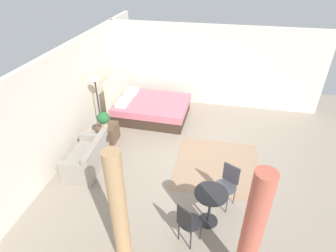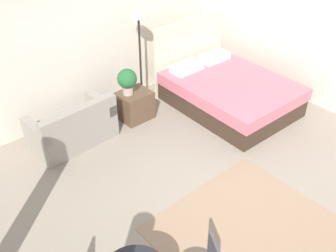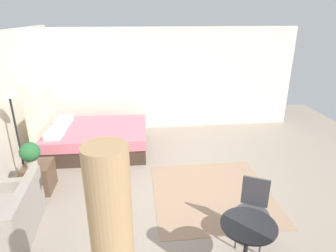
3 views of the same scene
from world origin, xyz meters
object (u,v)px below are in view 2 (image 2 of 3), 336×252
object	(u,v)px
bed	(227,90)
potted_plant	(127,80)
nightstand	(135,105)
couch	(73,128)
floor_lamp	(139,34)

from	to	relation	value
bed	potted_plant	xyz separation A→B (m)	(-1.58, 0.76, 0.45)
nightstand	potted_plant	size ratio (longest dim) A/B	1.19
bed	couch	world-z (taller)	bed
potted_plant	floor_lamp	xyz separation A→B (m)	(0.55, 0.37, 0.52)
bed	potted_plant	bearing A→B (deg)	154.32
potted_plant	bed	bearing A→B (deg)	-25.68
bed	couch	size ratio (longest dim) A/B	1.73
nightstand	couch	bearing A→B (deg)	177.07
bed	potted_plant	distance (m)	1.81
bed	nightstand	world-z (taller)	bed
couch	floor_lamp	distance (m)	1.92
potted_plant	couch	bearing A→B (deg)	178.78
couch	nightstand	size ratio (longest dim) A/B	2.46
couch	potted_plant	distance (m)	1.15
couch	floor_lamp	world-z (taller)	floor_lamp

